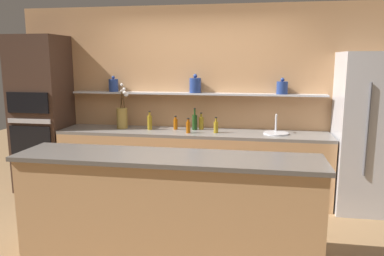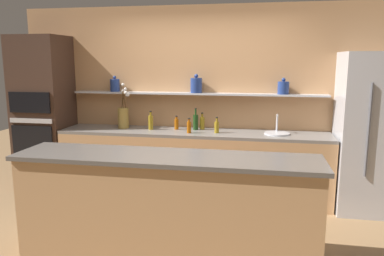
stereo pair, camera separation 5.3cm
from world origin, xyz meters
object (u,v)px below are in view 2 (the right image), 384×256
at_px(oven_tower, 44,114).
at_px(bottle_oil_4, 202,123).
at_px(refrigerator, 373,133).
at_px(bottle_oil_0, 151,122).
at_px(bottle_oil_3, 217,127).
at_px(bottle_sauce_2, 177,124).
at_px(flower_vase, 124,115).
at_px(bottle_sauce_5, 189,127).
at_px(sink_fixture, 277,133).
at_px(bottle_wine_1, 196,122).

height_order(oven_tower, bottle_oil_4, oven_tower).
distance_m(refrigerator, bottle_oil_0, 2.84).
relative_size(oven_tower, bottle_oil_3, 10.45).
height_order(oven_tower, bottle_sauce_2, oven_tower).
height_order(bottle_sauce_2, bottle_oil_4, bottle_oil_4).
xyz_separation_m(flower_vase, bottle_sauce_5, (0.97, -0.19, -0.10)).
relative_size(bottle_oil_3, bottle_oil_4, 0.90).
bearing_deg(flower_vase, refrigerator, -1.92).
bearing_deg(bottle_oil_0, sink_fixture, -0.56).
xyz_separation_m(bottle_oil_0, bottle_sauce_2, (0.35, 0.08, -0.02)).
distance_m(refrigerator, bottle_oil_3, 1.92).
height_order(flower_vase, sink_fixture, flower_vase).
bearing_deg(flower_vase, bottle_oil_0, -6.10).
distance_m(bottle_oil_0, bottle_sauce_5, 0.58).
distance_m(oven_tower, flower_vase, 1.18).
height_order(bottle_wine_1, bottle_oil_4, bottle_wine_1).
distance_m(flower_vase, bottle_oil_0, 0.42).
distance_m(flower_vase, bottle_wine_1, 1.02).
xyz_separation_m(flower_vase, bottle_sauce_2, (0.75, 0.03, -0.10)).
relative_size(flower_vase, bottle_oil_0, 2.44).
relative_size(oven_tower, sink_fixture, 6.78).
bearing_deg(bottle_oil_3, bottle_oil_4, 136.50).
xyz_separation_m(oven_tower, bottle_oil_0, (1.59, 0.03, -0.08)).
xyz_separation_m(flower_vase, bottle_oil_3, (1.33, -0.12, -0.10)).
xyz_separation_m(bottle_oil_3, bottle_sauce_5, (-0.36, -0.07, 0.00)).
height_order(oven_tower, bottle_oil_0, oven_tower).
xyz_separation_m(sink_fixture, bottle_oil_0, (-1.70, 0.02, 0.08)).
bearing_deg(bottle_wine_1, bottle_sauce_5, -99.71).
bearing_deg(bottle_wine_1, refrigerator, -4.31).
relative_size(bottle_oil_3, bottle_sauce_5, 1.07).
height_order(bottle_oil_0, bottle_oil_3, bottle_oil_0).
bearing_deg(bottle_wine_1, bottle_sauce_2, -174.19).
height_order(sink_fixture, bottle_wine_1, bottle_wine_1).
bearing_deg(bottle_oil_0, bottle_oil_3, -4.79).
height_order(bottle_sauce_2, bottle_oil_3, bottle_oil_3).
bearing_deg(sink_fixture, flower_vase, 178.36).
relative_size(bottle_oil_4, bottle_sauce_5, 1.19).
xyz_separation_m(bottle_wine_1, bottle_sauce_2, (-0.26, -0.03, -0.03)).
relative_size(sink_fixture, bottle_sauce_2, 1.71).
distance_m(refrigerator, bottle_sauce_2, 2.50).
xyz_separation_m(sink_fixture, bottle_sauce_5, (-1.13, -0.13, 0.06)).
xyz_separation_m(bottle_wine_1, bottle_sauce_5, (-0.04, -0.25, -0.03)).
height_order(sink_fixture, bottle_oil_0, bottle_oil_0).
distance_m(oven_tower, bottle_oil_4, 2.29).
xyz_separation_m(flower_vase, bottle_wine_1, (1.02, 0.06, -0.07)).
relative_size(flower_vase, bottle_sauce_2, 3.29).
bearing_deg(bottle_sauce_2, refrigerator, -3.24).
bearing_deg(bottle_wine_1, oven_tower, -176.58).
relative_size(bottle_sauce_2, bottle_oil_4, 0.81).
distance_m(bottle_sauce_2, bottle_sauce_5, 0.32).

